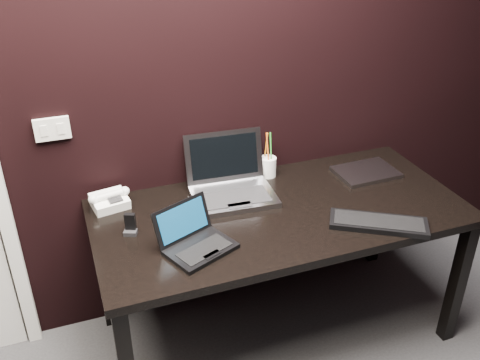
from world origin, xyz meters
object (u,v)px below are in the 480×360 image
object	(u,v)px
desk_phone	(110,200)
mobile_phone	(130,226)
closed_laptop	(366,172)
netbook	(196,241)
pen_cup	(268,166)
desk	(280,223)
silver_laptop	(231,185)
ext_keyboard	(378,223)

from	to	relation	value
desk_phone	mobile_phone	xyz separation A→B (m)	(0.05, -0.25, 0.00)
mobile_phone	closed_laptop	bearing A→B (deg)	5.29
netbook	pen_cup	distance (m)	0.70
desk	netbook	xyz separation A→B (m)	(-0.45, -0.15, 0.11)
silver_laptop	pen_cup	distance (m)	0.26
desk_phone	pen_cup	size ratio (longest dim) A/B	0.82
mobile_phone	pen_cup	size ratio (longest dim) A/B	0.39
desk	pen_cup	distance (m)	0.35
silver_laptop	pen_cup	world-z (taller)	silver_laptop
silver_laptop	desk_phone	world-z (taller)	silver_laptop
desk	silver_laptop	xyz separation A→B (m)	(-0.17, 0.20, 0.13)
pen_cup	desk_phone	bearing A→B (deg)	-178.09
netbook	pen_cup	world-z (taller)	pen_cup
netbook	mobile_phone	size ratio (longest dim) A/B	3.61
pen_cup	silver_laptop	bearing A→B (deg)	-154.73
closed_laptop	mobile_phone	xyz separation A→B (m)	(-1.23, -0.11, 0.02)
ext_keyboard	closed_laptop	bearing A→B (deg)	64.66
closed_laptop	mobile_phone	world-z (taller)	mobile_phone
closed_laptop	ext_keyboard	bearing A→B (deg)	-115.34
mobile_phone	desk_phone	bearing A→B (deg)	102.11
silver_laptop	mobile_phone	xyz separation A→B (m)	(-0.51, -0.16, -0.02)
desk	silver_laptop	world-z (taller)	silver_laptop
desk_phone	silver_laptop	bearing A→B (deg)	-8.73
closed_laptop	pen_cup	size ratio (longest dim) A/B	1.30
netbook	closed_laptop	bearing A→B (deg)	17.26
desk	silver_laptop	size ratio (longest dim) A/B	4.17
desk	closed_laptop	bearing A→B (deg)	16.13
mobile_phone	pen_cup	world-z (taller)	pen_cup
netbook	ext_keyboard	size ratio (longest dim) A/B	0.78
mobile_phone	ext_keyboard	bearing A→B (deg)	-17.13
closed_laptop	desk_phone	distance (m)	1.29
ext_keyboard	closed_laptop	distance (m)	0.47
desk	closed_laptop	distance (m)	0.58
desk_phone	pen_cup	bearing A→B (deg)	1.91
netbook	silver_laptop	world-z (taller)	silver_laptop
ext_keyboard	mobile_phone	bearing A→B (deg)	162.87
silver_laptop	pen_cup	xyz separation A→B (m)	(0.24, 0.11, 0.01)
netbook	pen_cup	size ratio (longest dim) A/B	1.41
ext_keyboard	pen_cup	size ratio (longest dim) A/B	1.81
desk_phone	mobile_phone	bearing A→B (deg)	-77.89
silver_laptop	mobile_phone	size ratio (longest dim) A/B	4.36
pen_cup	desk	bearing A→B (deg)	-102.57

